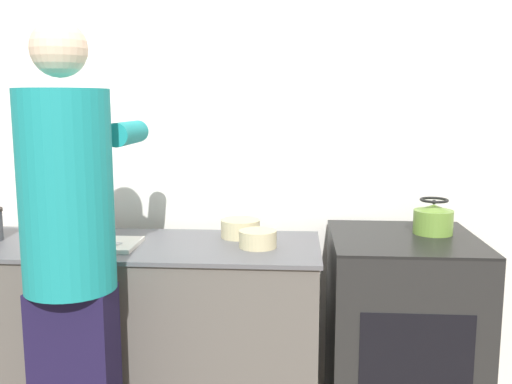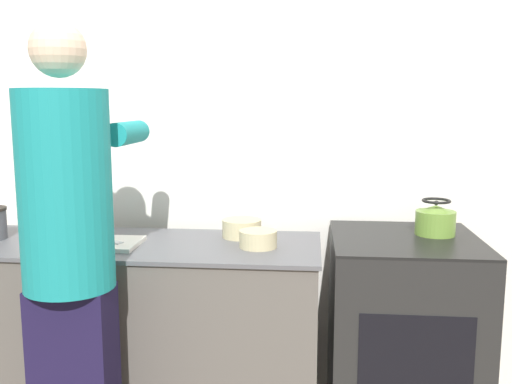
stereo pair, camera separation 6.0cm
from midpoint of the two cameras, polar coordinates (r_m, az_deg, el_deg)
name	(u,v)px [view 2 (the right image)]	position (r m, az deg, el deg)	size (l,w,h in m)	color
wall_back	(226,145)	(2.89, -2.42, 4.68)	(8.00, 0.05, 2.60)	white
counter	(138,338)	(2.73, -11.08, -14.15)	(1.65, 0.59, 0.90)	#5B5651
oven	(402,340)	(2.70, 15.00, -14.13)	(0.63, 0.67, 0.94)	black
person	(70,253)	(2.17, -17.36, -5.84)	(0.37, 0.60, 1.79)	#1A1436
cutting_board	(105,243)	(2.57, -14.26, -5.00)	(0.30, 0.25, 0.02)	silver
knife	(97,240)	(2.60, -15.00, -4.63)	(0.25, 0.13, 0.01)	silver
kettle	(435,220)	(2.63, 18.13, -2.67)	(0.17, 0.17, 0.16)	olive
bowl_prep	(258,239)	(2.45, 0.92, -4.71)	(0.16, 0.16, 0.07)	#C6B789
bowl_mixing	(242,228)	(2.64, -0.78, -3.66)	(0.18, 0.18, 0.08)	#C6B789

